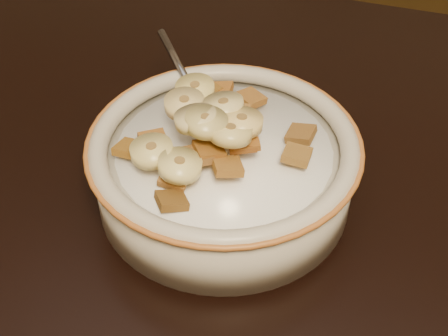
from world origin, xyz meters
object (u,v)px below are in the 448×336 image
(table, at_px, (240,308))
(chair, at_px, (373,65))
(spoon, at_px, (208,122))
(cereal_bowl, at_px, (224,173))

(table, relative_size, chair, 1.47)
(table, relative_size, spoon, 29.06)
(table, bearing_deg, spoon, 118.73)
(chair, relative_size, spoon, 19.75)
(chair, bearing_deg, table, -96.95)
(chair, distance_m, cereal_bowl, 0.73)
(table, bearing_deg, chair, 87.51)
(spoon, bearing_deg, cereal_bowl, 90.00)
(chair, distance_m, spoon, 0.72)
(table, xyz_separation_m, spoon, (-0.06, 0.11, 0.07))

